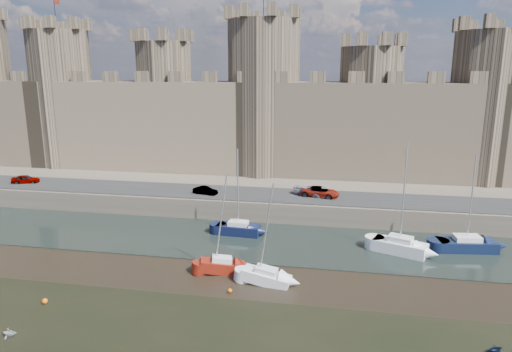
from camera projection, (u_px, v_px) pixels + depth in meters
The scene contains 17 objects.
water_channel at pixel (209, 238), 50.77m from camera, with size 160.00×12.00×0.08m, color black.
quay at pixel (263, 163), 84.96m from camera, with size 160.00×60.00×2.50m, color #4C443A.
road at pixel (230, 193), 59.77m from camera, with size 160.00×7.00×0.10m, color black.
castle at pixel (247, 113), 71.21m from camera, with size 108.50×11.00×29.00m.
car_0 at pixel (26, 179), 64.77m from camera, with size 1.48×3.67×1.25m, color gray.
car_1 at pixel (205, 191), 58.97m from camera, with size 1.13×3.23×1.06m, color gray.
car_2 at pixel (309, 192), 58.26m from camera, with size 1.58×3.88×1.13m, color gray.
car_3 at pixel (320, 192), 57.87m from camera, with size 2.22×4.81×1.34m, color gray.
sailboat_1 at pixel (238, 228), 51.63m from camera, with size 5.02×2.20×9.84m.
sailboat_2 at pixel (400, 246), 46.31m from camera, with size 5.64×3.89×11.34m.
sailboat_3 at pixel (467, 244), 47.00m from camera, with size 6.05×3.01×10.18m.
sailboat_4 at pixel (222, 265), 42.15m from camera, with size 4.34×2.60×9.50m.
sailboat_5 at pixel (266, 276), 39.94m from camera, with size 4.42×2.16×9.18m.
dinghy_3 at pixel (9, 333), 32.01m from camera, with size 1.00×0.61×1.16m, color silver.
dinghy_7 at pixel (495, 349), 30.10m from camera, with size 0.99×0.60×1.15m, color black.
buoy_1 at pixel (45, 301), 36.51m from camera, with size 0.46×0.46×0.46m, color #D45E09.
buoy_3 at pixel (230, 291), 38.31m from camera, with size 0.38×0.38×0.38m, color #E15B0A.
Camera 1 is at (13.81, -22.12, 18.32)m, focal length 32.00 mm.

